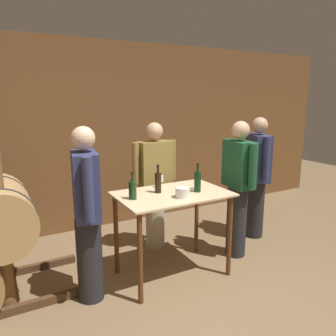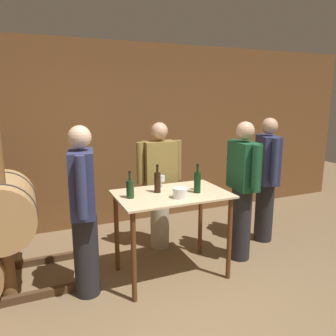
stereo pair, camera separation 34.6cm
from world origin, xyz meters
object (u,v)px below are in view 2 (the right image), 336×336
Objects in this scene: wine_bottle_left at (157,182)px; wine_bottle_center at (197,182)px; wine_glass_near_center at (198,181)px; person_host at (242,189)px; wine_glass_near_left at (161,179)px; person_visitor_with_scarf at (266,178)px; person_visitor_near_door at (160,184)px; wine_bottle_far_left at (130,188)px; ice_bucket at (180,193)px; person_visitor_bearded at (84,209)px.

wine_bottle_left is 0.42m from wine_bottle_center.
wine_glass_near_center is 0.09× the size of person_host.
wine_glass_near_left is 0.08× the size of person_visitor_with_scarf.
wine_glass_near_left is at bearing -108.75° from person_visitor_near_door.
wine_glass_near_center is at bearing -0.49° from wine_bottle_far_left.
ice_bucket is (-0.25, -0.10, -0.07)m from wine_bottle_center.
wine_glass_near_left is 0.48m from person_visitor_near_door.
person_visitor_with_scarf is (1.20, 0.33, -0.16)m from wine_glass_near_center.
person_visitor_bearded is at bearing -179.21° from wine_glass_near_center.
wine_glass_near_center is at bearing -178.36° from person_host.
wine_bottle_center is (0.38, -0.17, 0.00)m from wine_bottle_left.
wine_bottle_far_left is 1.95× the size of wine_glass_near_center.
wine_bottle_left is at bearing -113.54° from person_visitor_near_door.
person_visitor_with_scarf reaches higher than wine_glass_near_center.
person_visitor_with_scarf reaches higher than wine_bottle_far_left.
wine_glass_near_left is 1.53m from person_visitor_with_scarf.
person_visitor_bearded is (-0.46, -0.02, -0.15)m from wine_bottle_far_left.
wine_bottle_far_left is at bearing 172.44° from wine_bottle_center.
wine_bottle_left is 1.05m from person_host.
wine_bottle_far_left is 0.76m from wine_glass_near_center.
wine_bottle_center is 0.19× the size of person_host.
person_visitor_near_door is (0.26, 0.59, -0.19)m from wine_bottle_left.
person_visitor_bearded is (-1.17, 0.07, -0.16)m from wine_bottle_center.
person_visitor_bearded is (-1.82, -0.03, 0.01)m from person_host.
wine_bottle_left reaches higher than wine_bottle_far_left.
person_visitor_near_door reaches higher than wine_glass_near_center.
ice_bucket is (0.14, -0.27, -0.06)m from wine_bottle_left.
ice_bucket is (0.02, -0.44, -0.05)m from wine_glass_near_left.
wine_glass_near_left is at bearing 165.68° from person_host.
wine_glass_near_left reaches higher than ice_bucket.
person_host is at bearing 9.06° from wine_bottle_center.
wine_bottle_left reaches higher than ice_bucket.
person_host is 1.02m from person_visitor_near_door.
person_visitor_near_door is at bearing 66.46° from wine_bottle_left.
wine_glass_near_left is at bearing 29.50° from wine_bottle_far_left.
wine_glass_near_center is at bearing -38.20° from wine_glass_near_left.
person_visitor_bearded is 1.03× the size of person_visitor_near_door.
person_host is (1.36, 0.01, -0.16)m from wine_bottle_far_left.
wine_glass_near_center is 0.62m from person_host.
wine_bottle_left is 0.67m from person_visitor_near_door.
person_visitor_with_scarf is at bearing 8.56° from wine_bottle_left.
person_host reaches higher than wine_glass_near_center.
person_host is (1.04, -0.07, -0.17)m from wine_bottle_left.
person_visitor_with_scarf is (1.96, 0.32, -0.15)m from wine_bottle_far_left.
wine_bottle_far_left is 0.49m from person_visitor_bearded.
person_visitor_with_scarf is 1.42m from person_visitor_near_door.
person_host is 1.02× the size of person_visitor_near_door.
wine_glass_near_left is (0.11, 0.17, -0.02)m from wine_bottle_left.
person_visitor_bearded is at bearing -163.33° from wine_glass_near_left.
wine_glass_near_left is 0.44m from ice_bucket.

